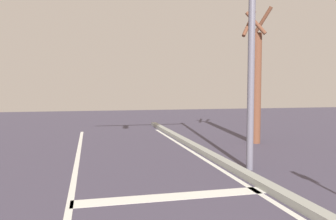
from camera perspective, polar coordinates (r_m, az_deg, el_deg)
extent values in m
cube|color=silver|center=(5.46, -16.76, -17.00)|extent=(0.12, 20.00, 0.01)
cube|color=silver|center=(6.23, 16.91, -14.39)|extent=(0.12, 20.00, 0.01)
cube|color=silver|center=(6.11, 0.75, -14.59)|extent=(3.50, 0.40, 0.01)
cube|color=gray|center=(6.33, 18.93, -13.49)|extent=(0.24, 24.00, 0.14)
cylinder|color=#5B5865|center=(8.06, 14.06, 9.71)|extent=(0.16, 0.16, 5.55)
cylinder|color=brown|center=(12.01, 14.80, 3.55)|extent=(0.36, 0.36, 3.82)
cylinder|color=brown|center=(12.49, 15.63, 14.08)|extent=(0.57, 0.76, 1.09)
cylinder|color=brown|center=(12.36, 13.69, 14.19)|extent=(0.78, 0.62, 1.03)
cylinder|color=brown|center=(11.92, 14.79, 14.18)|extent=(0.66, 0.51, 0.82)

